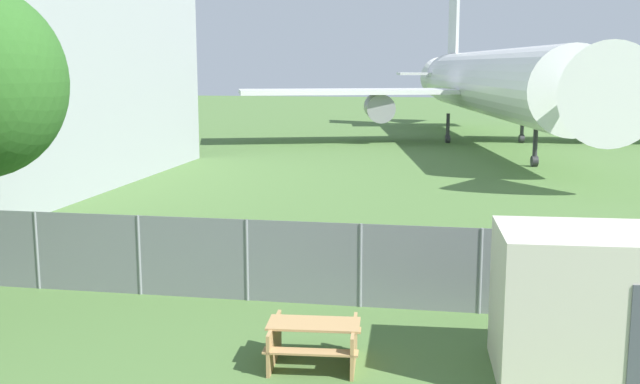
{
  "coord_description": "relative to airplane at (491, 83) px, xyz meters",
  "views": [
    {
      "loc": [
        4.46,
        -5.99,
        5.21
      ],
      "look_at": [
        1.11,
        12.62,
        2.0
      ],
      "focal_mm": 42.0,
      "sensor_mm": 36.0,
      "label": 1
    }
  ],
  "objects": [
    {
      "name": "airplane",
      "position": [
        0.0,
        0.0,
        0.0
      ],
      "size": [
        33.33,
        41.72,
        12.49
      ],
      "rotation": [
        0.0,
        0.0,
        -1.39
      ],
      "color": "white",
      "rests_on": "ground"
    },
    {
      "name": "perimeter_fence",
      "position": [
        -6.72,
        -35.18,
        -3.12
      ],
      "size": [
        56.07,
        0.07,
        1.85
      ],
      "color": "gray",
      "rests_on": "ground"
    },
    {
      "name": "picnic_bench_near_cabin",
      "position": [
        -4.58,
        -38.48,
        -3.57
      ],
      "size": [
        1.72,
        1.53,
        0.76
      ],
      "rotation": [
        0.0,
        0.0,
        0.08
      ],
      "color": "tan",
      "rests_on": "ground"
    },
    {
      "name": "portable_cabin",
      "position": [
        0.29,
        -38.18,
        -2.78
      ],
      "size": [
        3.65,
        2.39,
        2.52
      ],
      "rotation": [
        0.0,
        0.0,
        0.05
      ],
      "color": "beige",
      "rests_on": "ground"
    }
  ]
}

